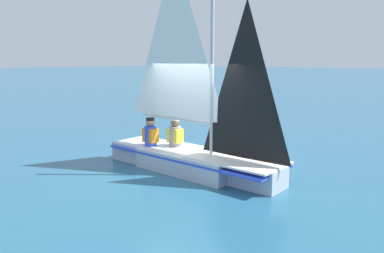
% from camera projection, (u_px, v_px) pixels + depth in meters
% --- Properties ---
extents(ground_plane, '(260.00, 260.00, 0.00)m').
position_uv_depth(ground_plane, '(192.00, 170.00, 8.86)').
color(ground_plane, '#235675').
extents(sailboat_main, '(4.71, 1.50, 5.12)m').
position_uv_depth(sailboat_main, '(191.00, 140.00, 8.74)').
color(sailboat_main, '#B2BCCC').
rests_on(sailboat_main, ground_plane).
extents(sailor_helm, '(0.35, 0.31, 1.16)m').
position_uv_depth(sailor_helm, '(175.00, 139.00, 9.32)').
color(sailor_helm, black).
rests_on(sailor_helm, ground_plane).
extents(sailor_crew, '(0.35, 0.31, 1.16)m').
position_uv_depth(sailor_crew, '(151.00, 139.00, 9.37)').
color(sailor_crew, black).
rests_on(sailor_crew, ground_plane).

